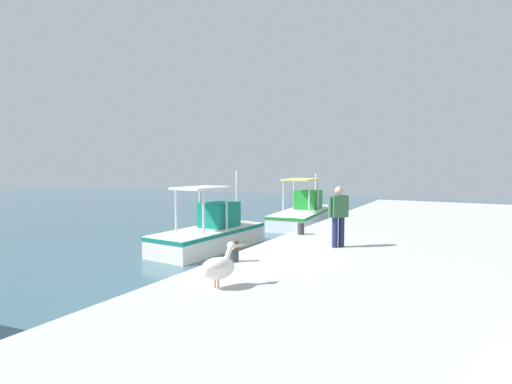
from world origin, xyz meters
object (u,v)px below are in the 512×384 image
(fishing_boat_second, at_px, (211,233))
(fisherman_standing, at_px, (338,214))
(pelican, at_px, (219,266))
(mooring_bollard_second, at_px, (234,251))
(fishing_boat_third, at_px, (305,213))
(mooring_bollard_third, at_px, (301,229))

(fishing_boat_second, xyz_separation_m, fisherman_standing, (-1.20, -5.14, 1.13))
(pelican, relative_size, mooring_bollard_second, 1.92)
(pelican, relative_size, fisherman_standing, 0.57)
(fishing_boat_third, distance_m, pelican, 13.62)
(pelican, bearing_deg, fisherman_standing, -10.78)
(fishing_boat_third, relative_size, pelican, 7.01)
(mooring_bollard_second, xyz_separation_m, mooring_bollard_third, (4.09, 0.00, -0.06))
(fishing_boat_second, xyz_separation_m, mooring_bollard_second, (-3.93, -3.50, 0.46))
(fishing_boat_second, relative_size, fishing_boat_third, 0.73)
(fishing_boat_second, distance_m, fisherman_standing, 5.40)
(mooring_bollard_second, bearing_deg, fishing_boat_second, 41.64)
(fishing_boat_second, relative_size, pelican, 5.15)
(fishing_boat_third, distance_m, mooring_bollard_second, 11.71)
(fishing_boat_third, distance_m, mooring_bollard_third, 7.80)
(mooring_bollard_second, bearing_deg, fisherman_standing, -31.07)
(fishing_boat_third, height_order, mooring_bollard_third, fishing_boat_third)
(fishing_boat_third, bearing_deg, fisherman_standing, -153.03)
(fisherman_standing, xyz_separation_m, mooring_bollard_third, (1.36, 1.65, -0.73))
(pelican, bearing_deg, fishing_boat_second, 36.96)
(fishing_boat_third, height_order, mooring_bollard_second, fishing_boat_third)
(mooring_bollard_second, distance_m, mooring_bollard_third, 4.09)
(fishing_boat_third, height_order, fisherman_standing, fishing_boat_third)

